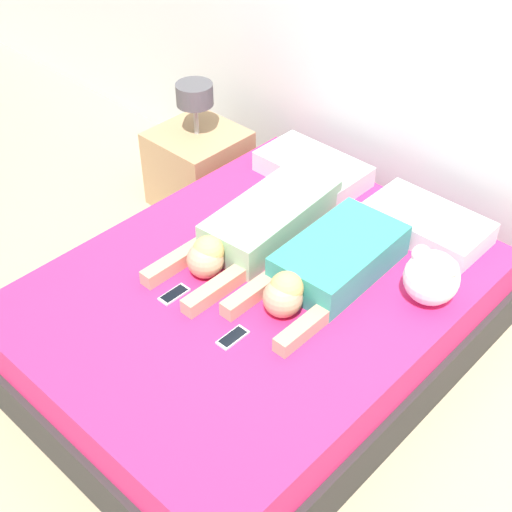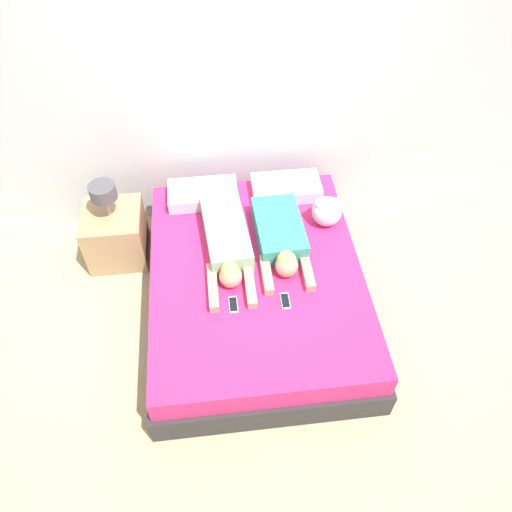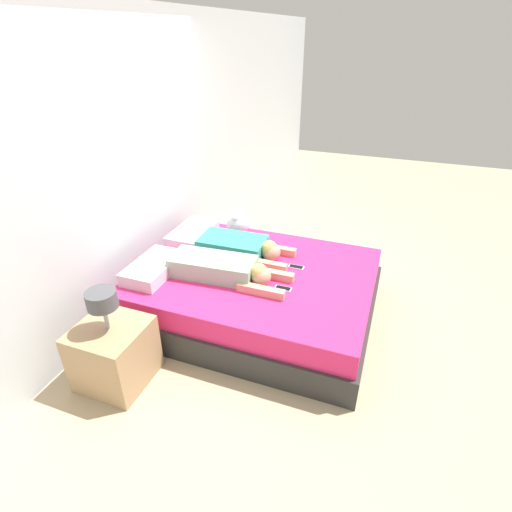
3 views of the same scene
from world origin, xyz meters
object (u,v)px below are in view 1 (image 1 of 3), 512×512
(plush_toy, at_px, (432,276))
(pillow_head_left, at_px, (313,169))
(nightstand, at_px, (199,165))
(pillow_head_right, at_px, (427,224))
(cell_phone_left, at_px, (174,294))
(cell_phone_right, at_px, (233,337))
(bed, at_px, (256,319))
(person_right, at_px, (326,266))
(person_left, at_px, (257,227))

(plush_toy, bearing_deg, pillow_head_left, 158.13)
(nightstand, bearing_deg, pillow_head_right, 4.72)
(cell_phone_left, xyz_separation_m, nightstand, (-0.95, 1.03, -0.21))
(cell_phone_left, height_order, plush_toy, plush_toy)
(cell_phone_right, height_order, plush_toy, plush_toy)
(bed, distance_m, person_right, 0.45)
(person_right, xyz_separation_m, nightstand, (-1.38, 0.49, -0.28))
(cell_phone_right, bearing_deg, person_left, 124.41)
(person_left, distance_m, nightstand, 1.11)
(pillow_head_right, bearing_deg, person_right, -102.92)
(pillow_head_right, distance_m, person_right, 0.63)
(pillow_head_left, bearing_deg, nightstand, -171.01)
(person_right, relative_size, cell_phone_left, 6.33)
(cell_phone_right, bearing_deg, plush_toy, 59.14)
(pillow_head_right, bearing_deg, cell_phone_right, -99.12)
(pillow_head_right, height_order, cell_phone_right, pillow_head_right)
(person_left, height_order, cell_phone_left, person_left)
(person_left, relative_size, person_right, 1.19)
(pillow_head_right, relative_size, cell_phone_right, 4.11)
(pillow_head_left, bearing_deg, person_right, -46.18)
(cell_phone_right, xyz_separation_m, plush_toy, (0.46, 0.77, 0.13))
(pillow_head_left, relative_size, person_right, 0.65)
(bed, height_order, pillow_head_right, pillow_head_right)
(nightstand, bearing_deg, pillow_head_left, 8.99)
(cell_phone_right, bearing_deg, cell_phone_left, 178.48)
(cell_phone_left, xyz_separation_m, cell_phone_right, (0.38, -0.01, 0.00))
(person_left, xyz_separation_m, plush_toy, (0.84, 0.21, 0.05))
(pillow_head_right, xyz_separation_m, cell_phone_left, (-0.57, -1.16, -0.05))
(pillow_head_right, height_order, nightstand, nightstand)
(nightstand, bearing_deg, person_right, -19.41)
(pillow_head_left, distance_m, person_left, 0.64)
(cell_phone_right, distance_m, plush_toy, 0.90)
(pillow_head_left, relative_size, cell_phone_left, 4.11)
(pillow_head_right, bearing_deg, plush_toy, -55.92)
(pillow_head_left, height_order, cell_phone_left, pillow_head_left)
(bed, relative_size, nightstand, 2.62)
(pillow_head_left, height_order, pillow_head_right, same)
(person_left, distance_m, plush_toy, 0.86)
(pillow_head_left, distance_m, cell_phone_left, 1.17)
(cell_phone_right, relative_size, nightstand, 0.18)
(person_left, bearing_deg, pillow_head_right, 47.37)
(bed, distance_m, cell_phone_left, 0.45)
(bed, bearing_deg, plush_toy, 34.62)
(person_right, relative_size, cell_phone_right, 6.33)
(bed, distance_m, pillow_head_right, 0.96)
(pillow_head_left, height_order, nightstand, nightstand)
(pillow_head_right, xyz_separation_m, cell_phone_right, (-0.19, -1.17, -0.05))
(pillow_head_left, distance_m, person_right, 0.85)
(pillow_head_left, xyz_separation_m, cell_phone_right, (0.54, -1.17, -0.05))
(nightstand, bearing_deg, cell_phone_right, -38.03)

